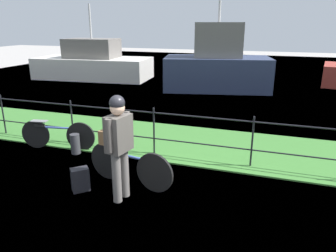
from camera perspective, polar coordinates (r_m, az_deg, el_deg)
The scene contains 13 objects.
ground_plane at distance 4.78m, azimuth -0.65°, elevation -16.23°, with size 60.00×60.00×0.00m, color #9E9993.
grass_strip at distance 7.38m, azimuth 7.19°, elevation -3.45°, with size 27.00×2.40×0.03m, color #38702D.
harbor_water at distance 14.84m, azimuth 13.45°, elevation 6.95°, with size 30.00×30.00×0.00m, color slate.
iron_fence at distance 6.41m, azimuth 5.85°, elevation -1.17°, with size 18.04×0.04×1.02m.
bicycle_main at distance 5.56m, azimuth -6.95°, elevation -6.93°, with size 1.65×0.35×0.68m.
wooden_crate at distance 5.60m, azimuth -10.11°, elevation -2.02°, with size 0.36×0.25×0.24m, color brown.
terrier_dog at distance 5.53m, azimuth -10.02°, elevation -0.11°, with size 0.32×0.19×0.18m.
cyclist_person at distance 4.89m, azimuth -8.71°, elevation -2.36°, with size 0.33×0.53×1.68m.
backpack_on_paving at distance 5.59m, azimuth -15.30°, elevation -9.15°, with size 0.28×0.18×0.40m, color black.
mooring_bollard at distance 7.14m, azimuth -16.13°, elevation -3.06°, with size 0.20×0.20×0.43m, color #38383D.
bicycle_parked at distance 7.47m, azimuth -19.09°, elevation -1.42°, with size 1.67×0.35×0.64m.
moored_boat_near at distance 16.78m, azimuth -13.15°, elevation 10.69°, with size 5.83×2.83×3.55m.
moored_boat_mid at distance 13.63m, azimuth 8.70°, elevation 10.54°, with size 4.60×2.95×4.30m.
Camera 1 is at (1.32, -3.73, 2.67)m, focal length 34.36 mm.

